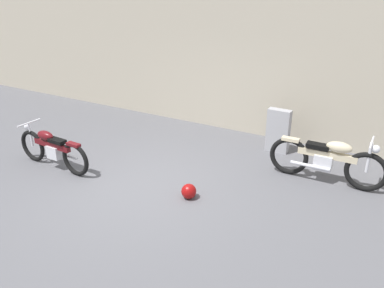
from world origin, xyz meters
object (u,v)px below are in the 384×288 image
stone_marker (278,131)px  helmet (189,191)px  motorcycle_cream (327,160)px  motorcycle_maroon (52,149)px

stone_marker → helmet: size_ratio=3.62×
stone_marker → motorcycle_cream: size_ratio=0.45×
helmet → motorcycle_maroon: (-3.04, -0.31, 0.29)m
motorcycle_cream → motorcycle_maroon: bearing=-158.0°
helmet → motorcycle_maroon: bearing=-174.2°
stone_marker → motorcycle_maroon: size_ratio=0.50×
motorcycle_cream → motorcycle_maroon: size_ratio=1.12×
helmet → motorcycle_maroon: size_ratio=0.14×
stone_marker → helmet: (-0.72, -2.75, -0.36)m
stone_marker → motorcycle_cream: bearing=-36.6°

